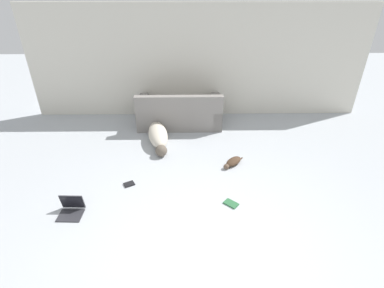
% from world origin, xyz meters
% --- Properties ---
extents(ground_plane, '(20.00, 20.00, 0.00)m').
position_xyz_m(ground_plane, '(0.00, 0.00, 0.00)').
color(ground_plane, '#ADB2B7').
extents(wall_back, '(7.64, 0.06, 2.52)m').
position_xyz_m(wall_back, '(0.00, 4.14, 1.26)').
color(wall_back, beige).
rests_on(wall_back, ground_plane).
extents(couch, '(1.86, 0.89, 0.83)m').
position_xyz_m(couch, '(-0.42, 3.55, 0.28)').
color(couch, gray).
rests_on(couch, ground_plane).
extents(dog, '(0.56, 1.42, 0.32)m').
position_xyz_m(dog, '(-0.85, 2.73, 0.16)').
color(dog, beige).
rests_on(dog, ground_plane).
extents(cat, '(0.42, 0.42, 0.12)m').
position_xyz_m(cat, '(0.58, 1.91, 0.06)').
color(cat, '#473323').
rests_on(cat, ground_plane).
extents(laptop_open, '(0.36, 0.32, 0.27)m').
position_xyz_m(laptop_open, '(-1.95, 0.72, 0.09)').
color(laptop_open, '#2D2D33').
rests_on(laptop_open, ground_plane).
extents(book_black, '(0.20, 0.19, 0.02)m').
position_xyz_m(book_black, '(-1.22, 1.35, 0.01)').
color(book_black, black).
rests_on(book_black, ground_plane).
extents(book_green, '(0.25, 0.24, 0.02)m').
position_xyz_m(book_green, '(0.41, 0.85, 0.01)').
color(book_green, '#2D663D').
rests_on(book_green, ground_plane).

